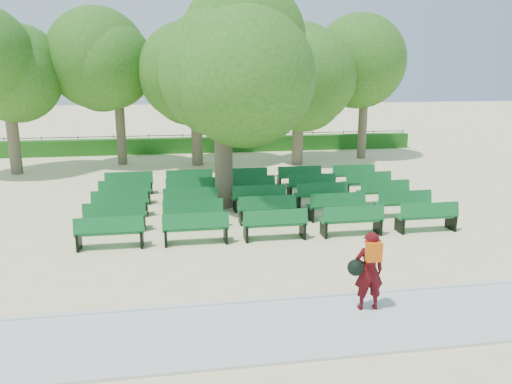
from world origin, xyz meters
TOP-DOWN VIEW (x-y plane):
  - ground at (0.00, 0.00)m, footprint 120.00×120.00m
  - paving at (0.00, -7.40)m, footprint 30.00×2.20m
  - curb at (0.00, -6.25)m, footprint 30.00×0.12m
  - hedge at (0.00, 14.00)m, footprint 26.00×0.70m
  - fence at (0.00, 14.40)m, footprint 26.00×0.10m
  - tree_line at (0.00, 10.00)m, footprint 21.80×6.80m
  - bench_array at (1.24, 0.90)m, footprint 1.86×0.72m
  - tree_among at (0.13, 1.46)m, footprint 5.50×5.50m
  - person at (2.10, -6.94)m, footprint 0.76×0.47m

SIDE VIEW (x-z plane):
  - ground at x=0.00m, z-range 0.00..0.00m
  - fence at x=0.00m, z-range -0.51..0.51m
  - tree_line at x=0.00m, z-range -3.52..3.52m
  - paving at x=0.00m, z-range 0.00..0.06m
  - curb at x=0.00m, z-range 0.00..0.10m
  - bench_array at x=1.24m, z-range -0.48..0.67m
  - hedge at x=0.00m, z-range 0.00..0.90m
  - person at x=2.10m, z-range 0.09..1.70m
  - tree_among at x=0.13m, z-range 1.20..8.61m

